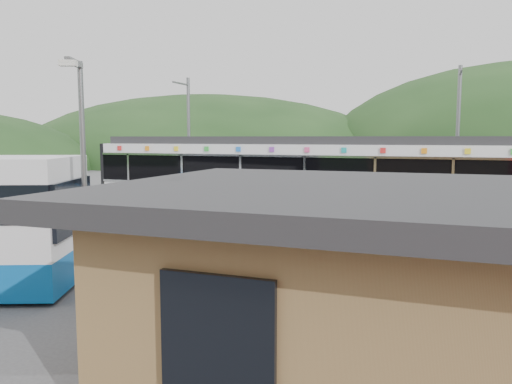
% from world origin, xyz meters
% --- Properties ---
extents(ground, '(120.00, 120.00, 0.00)m').
position_xyz_m(ground, '(0.00, 0.00, 0.00)').
color(ground, '#4C4C4F').
rests_on(ground, ground).
extents(hills, '(146.00, 149.00, 26.00)m').
position_xyz_m(hills, '(6.19, 5.29, 0.00)').
color(hills, '#1E3D19').
rests_on(hills, ground).
extents(platform, '(26.00, 3.20, 0.30)m').
position_xyz_m(platform, '(0.00, 3.30, 0.15)').
color(platform, '#9E9E99').
rests_on(platform, ground).
extents(yellow_line, '(26.00, 0.10, 0.01)m').
position_xyz_m(yellow_line, '(0.00, 2.00, 0.30)').
color(yellow_line, yellow).
rests_on(yellow_line, platform).
extents(train, '(20.44, 3.01, 3.74)m').
position_xyz_m(train, '(0.30, 6.00, 2.06)').
color(train, black).
rests_on(train, ground).
extents(catenary_mast_west, '(0.18, 1.80, 7.00)m').
position_xyz_m(catenary_mast_west, '(-7.00, 8.56, 3.65)').
color(catenary_mast_west, slate).
rests_on(catenary_mast_west, ground).
extents(catenary_mast_east, '(0.18, 1.80, 7.00)m').
position_xyz_m(catenary_mast_east, '(7.00, 8.56, 3.65)').
color(catenary_mast_east, slate).
rests_on(catenary_mast_east, ground).
extents(station_shelter, '(9.20, 6.20, 3.00)m').
position_xyz_m(station_shelter, '(6.00, -9.01, 1.55)').
color(station_shelter, olive).
rests_on(station_shelter, ground).
extents(lamp_post, '(0.46, 1.02, 5.40)m').
position_xyz_m(lamp_post, '(-1.28, -7.37, 3.24)').
color(lamp_post, slate).
rests_on(lamp_post, ground).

